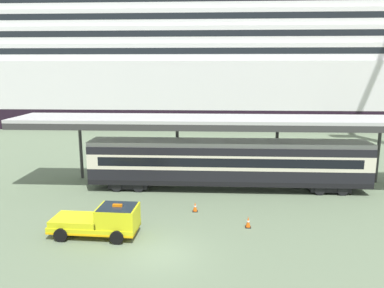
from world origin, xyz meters
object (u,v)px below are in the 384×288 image
Objects in this scene: train_carriage at (228,162)px; traffic_cone_mid at (195,207)px; cruise_ship at (103,61)px; service_truck at (103,220)px; traffic_cone_near at (136,208)px; traffic_cone_far at (248,222)px.

train_carriage is 5.98m from traffic_cone_mid.
cruise_ship reaches higher than service_truck.
service_truck is at bearing -108.33° from traffic_cone_near.
train_carriage is at bearing 49.60° from service_truck.
service_truck is 7.43× the size of traffic_cone_near.
traffic_cone_mid is at bearing 144.22° from traffic_cone_far.
train_carriage is 8.78m from traffic_cone_near.
cruise_ship is 170.46× the size of traffic_cone_far.
cruise_ship is at bearing 108.10° from traffic_cone_near.
traffic_cone_near is at bearing 71.67° from service_truck.
traffic_cone_near is 7.86m from traffic_cone_far.
train_carriage is at bearing -62.77° from cruise_ship.
traffic_cone_mid is (-2.47, -5.07, -1.97)m from train_carriage.
train_carriage is 33.19× the size of traffic_cone_mid.
traffic_cone_near is 1.04× the size of traffic_cone_mid.
service_truck is 8.97m from traffic_cone_far.
service_truck is (15.14, -53.78, -10.38)m from cruise_ship.
traffic_cone_far is at bearing -15.45° from traffic_cone_near.
train_carriage reaches higher than traffic_cone_far.
service_truck is at bearing -142.43° from traffic_cone_mid.
train_carriage is 4.28× the size of service_truck.
traffic_cone_far is at bearing -65.35° from cruise_ship.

